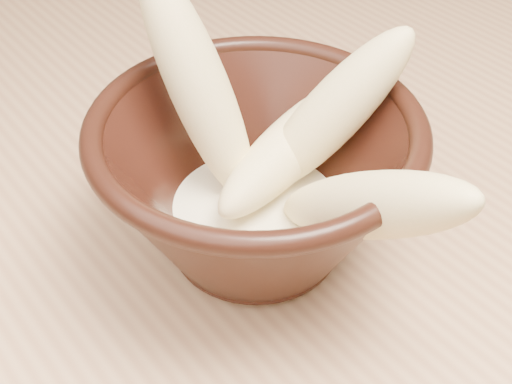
# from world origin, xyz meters

# --- Properties ---
(table) EXTENTS (1.20, 0.80, 0.75)m
(table) POSITION_xyz_m (0.00, 0.00, 0.67)
(table) COLOR tan
(table) RESTS_ON ground
(bowl) EXTENTS (0.21, 0.21, 0.11)m
(bowl) POSITION_xyz_m (-0.23, -0.10, 0.82)
(bowl) COLOR black
(bowl) RESTS_ON table
(milk_puddle) EXTENTS (0.12, 0.12, 0.02)m
(milk_puddle) POSITION_xyz_m (-0.23, -0.10, 0.79)
(milk_puddle) COLOR #F3E9C3
(milk_puddle) RESTS_ON bowl
(banana_upright) EXTENTS (0.06, 0.12, 0.16)m
(banana_upright) POSITION_xyz_m (-0.23, -0.05, 0.86)
(banana_upright) COLOR #E6D488
(banana_upright) RESTS_ON bowl
(banana_right) EXTENTS (0.13, 0.09, 0.13)m
(banana_right) POSITION_xyz_m (-0.17, -0.10, 0.85)
(banana_right) COLOR #E6D488
(banana_right) RESTS_ON bowl
(banana_across) EXTENTS (0.16, 0.08, 0.05)m
(banana_across) POSITION_xyz_m (-0.19, -0.09, 0.82)
(banana_across) COLOR #E6D488
(banana_across) RESTS_ON bowl
(banana_front) EXTENTS (0.04, 0.15, 0.13)m
(banana_front) POSITION_xyz_m (-0.21, -0.18, 0.84)
(banana_front) COLOR #E6D488
(banana_front) RESTS_ON bowl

